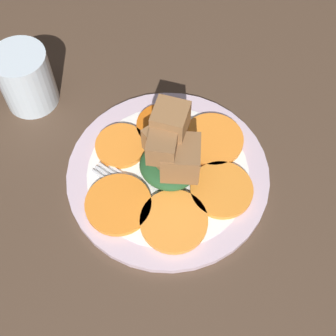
{
  "coord_description": "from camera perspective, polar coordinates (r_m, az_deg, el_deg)",
  "views": [
    {
      "loc": [
        16.09,
        -26.6,
        57.6
      ],
      "look_at": [
        0.0,
        0.0,
        4.1
      ],
      "focal_mm": 50.0,
      "sensor_mm": 36.0,
      "label": 1
    }
  ],
  "objects": [
    {
      "name": "carrot_slice_3",
      "position": [
        0.6,
        -6.08,
        -4.41
      ],
      "size": [
        8.59,
        8.59,
        0.8
      ],
      "primitive_type": "cylinder",
      "color": "orange",
      "rests_on": "plate"
    },
    {
      "name": "carrot_slice_2",
      "position": [
        0.65,
        -5.74,
        2.8
      ],
      "size": [
        7.04,
        7.04,
        0.8
      ],
      "primitive_type": "cylinder",
      "color": "orange",
      "rests_on": "plate"
    },
    {
      "name": "carrot_slice_4",
      "position": [
        0.59,
        0.72,
        -6.49
      ],
      "size": [
        8.62,
        8.62,
        0.8
      ],
      "primitive_type": "cylinder",
      "color": "orange",
      "rests_on": "plate"
    },
    {
      "name": "center_pile",
      "position": [
        0.59,
        0.26,
        1.93
      ],
      "size": [
        9.12,
        8.02,
        10.84
      ],
      "color": "#235128",
      "rests_on": "plate"
    },
    {
      "name": "water_glass",
      "position": [
        0.71,
        -16.95,
        10.38
      ],
      "size": [
        7.73,
        7.73,
        9.14
      ],
      "color": "silver",
      "rests_on": "table_slab"
    },
    {
      "name": "carrot_slice_1",
      "position": [
        0.66,
        -0.66,
        5.18
      ],
      "size": [
        7.41,
        7.41,
        0.8
      ],
      "primitive_type": "cylinder",
      "color": "#D56013",
      "rests_on": "plate"
    },
    {
      "name": "table_slab",
      "position": [
        0.65,
        -0.0,
        -1.38
      ],
      "size": [
        120.0,
        120.0,
        2.0
      ],
      "primitive_type": "cube",
      "color": "#4C3828",
      "rests_on": "ground"
    },
    {
      "name": "carrot_slice_0",
      "position": [
        0.65,
        5.43,
        3.47
      ],
      "size": [
        8.63,
        8.63,
        0.8
      ],
      "primitive_type": "cylinder",
      "color": "orange",
      "rests_on": "plate"
    },
    {
      "name": "carrot_slice_5",
      "position": [
        0.61,
        6.56,
        -2.63
      ],
      "size": [
        8.24,
        8.24,
        0.8
      ],
      "primitive_type": "cylinder",
      "color": "orange",
      "rests_on": "plate"
    },
    {
      "name": "fork",
      "position": [
        0.61,
        -2.87,
        -3.73
      ],
      "size": [
        17.34,
        3.6,
        0.4
      ],
      "rotation": [
        0.0,
        0.0,
        -0.11
      ],
      "color": "silver",
      "rests_on": "plate"
    },
    {
      "name": "plate",
      "position": [
        0.63,
        -0.0,
        -0.72
      ],
      "size": [
        27.31,
        27.31,
        1.05
      ],
      "color": "silver",
      "rests_on": "table_slab"
    }
  ]
}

